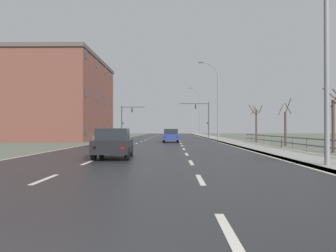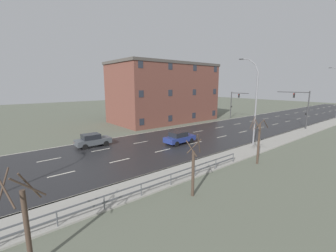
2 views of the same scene
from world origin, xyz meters
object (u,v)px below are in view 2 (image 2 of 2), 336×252
at_px(street_lamp_midground, 255,103).
at_px(car_mid_centre, 93,140).
at_px(brick_building, 164,92).
at_px(traffic_signal_left, 234,101).
at_px(traffic_signal_right, 302,104).
at_px(car_far_left, 179,138).

relative_size(street_lamp_midground, car_mid_centre, 2.57).
bearing_deg(brick_building, car_mid_centre, -61.95).
bearing_deg(car_mid_centre, traffic_signal_left, 95.70).
distance_m(street_lamp_midground, traffic_signal_left, 22.51).
bearing_deg(traffic_signal_right, street_lamp_midground, -88.32).
bearing_deg(brick_building, traffic_signal_left, 61.66).
relative_size(car_far_left, brick_building, 0.20).
height_order(street_lamp_midground, brick_building, brick_building).
bearing_deg(car_mid_centre, traffic_signal_right, 71.05).
xyz_separation_m(street_lamp_midground, brick_building, (-21.98, 3.37, 0.64)).
height_order(traffic_signal_left, car_mid_centre, traffic_signal_left).
height_order(car_far_left, car_mid_centre, same).
xyz_separation_m(traffic_signal_left, car_mid_centre, (2.73, -32.72, -2.99)).
bearing_deg(street_lamp_midground, brick_building, 171.28).
bearing_deg(car_far_left, traffic_signal_left, 108.49).
bearing_deg(car_mid_centre, street_lamp_midground, 53.75).
relative_size(car_mid_centre, brick_building, 0.20).
bearing_deg(traffic_signal_right, brick_building, -149.86).
xyz_separation_m(street_lamp_midground, traffic_signal_left, (-14.58, 17.09, -1.37)).
distance_m(traffic_signal_right, brick_building, 24.93).
distance_m(street_lamp_midground, car_far_left, 10.04).
xyz_separation_m(car_mid_centre, brick_building, (-10.13, 19.00, 5.01)).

